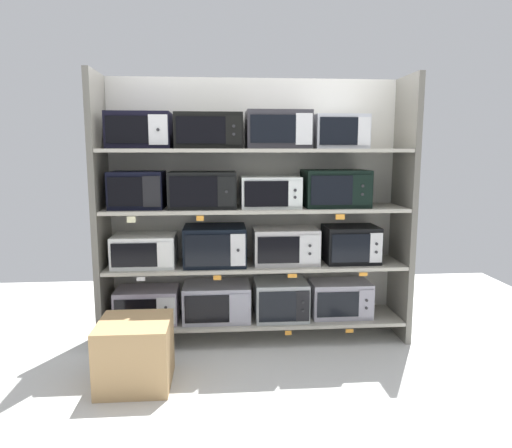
% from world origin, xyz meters
% --- Properties ---
extents(ground, '(6.54, 6.00, 0.02)m').
position_xyz_m(ground, '(0.00, -1.00, -0.01)').
color(ground, silver).
extents(back_panel, '(2.74, 0.04, 2.29)m').
position_xyz_m(back_panel, '(0.00, 0.27, 1.14)').
color(back_panel, beige).
rests_on(back_panel, ground).
extents(upright_left, '(0.05, 0.49, 2.29)m').
position_xyz_m(upright_left, '(-1.30, 0.00, 1.14)').
color(upright_left, '#68645B').
rests_on(upright_left, ground).
extents(upright_right, '(0.05, 0.49, 2.29)m').
position_xyz_m(upright_right, '(1.30, 0.00, 1.14)').
color(upright_right, '#68645B').
rests_on(upright_right, ground).
extents(shelf_0, '(2.54, 0.49, 0.03)m').
position_xyz_m(shelf_0, '(0.00, 0.00, 0.18)').
color(shelf_0, '#ADA899').
rests_on(shelf_0, ground).
extents(microwave_0, '(0.53, 0.36, 0.29)m').
position_xyz_m(microwave_0, '(-0.95, -0.00, 0.34)').
color(microwave_0, '#A399AA').
rests_on(microwave_0, shelf_0).
extents(microwave_1, '(0.58, 0.40, 0.31)m').
position_xyz_m(microwave_1, '(-0.35, -0.00, 0.35)').
color(microwave_1, '#9D9CAA').
rests_on(microwave_1, shelf_0).
extents(microwave_2, '(0.46, 0.44, 0.33)m').
position_xyz_m(microwave_2, '(0.22, -0.00, 0.36)').
color(microwave_2, '#9FA5A6').
rests_on(microwave_2, shelf_0).
extents(microwave_3, '(0.53, 0.35, 0.31)m').
position_xyz_m(microwave_3, '(0.75, -0.00, 0.35)').
color(microwave_3, '#9E9BA8').
rests_on(microwave_3, shelf_0).
extents(price_tag_0, '(0.05, 0.00, 0.05)m').
position_xyz_m(price_tag_0, '(-0.95, -0.25, 0.13)').
color(price_tag_0, white).
extents(price_tag_1, '(0.06, 0.00, 0.04)m').
position_xyz_m(price_tag_1, '(0.25, -0.25, 0.14)').
color(price_tag_1, orange).
extents(price_tag_2, '(0.07, 0.00, 0.03)m').
position_xyz_m(price_tag_2, '(0.78, -0.25, 0.14)').
color(price_tag_2, orange).
extents(shelf_1, '(2.54, 0.49, 0.03)m').
position_xyz_m(shelf_1, '(0.00, 0.00, 0.67)').
color(shelf_1, '#ADA899').
extents(microwave_4, '(0.52, 0.39, 0.27)m').
position_xyz_m(microwave_4, '(-0.95, -0.00, 0.82)').
color(microwave_4, silver).
rests_on(microwave_4, shelf_1).
extents(microwave_5, '(0.52, 0.44, 0.33)m').
position_xyz_m(microwave_5, '(-0.36, -0.00, 0.85)').
color(microwave_5, black).
rests_on(microwave_5, shelf_1).
extents(microwave_6, '(0.56, 0.37, 0.31)m').
position_xyz_m(microwave_6, '(0.26, -0.00, 0.84)').
color(microwave_6, beige).
rests_on(microwave_6, shelf_1).
extents(microwave_7, '(0.46, 0.37, 0.32)m').
position_xyz_m(microwave_7, '(0.84, -0.00, 0.85)').
color(microwave_7, black).
rests_on(microwave_7, shelf_1).
extents(price_tag_3, '(0.07, 0.00, 0.03)m').
position_xyz_m(price_tag_3, '(-0.95, -0.25, 0.64)').
color(price_tag_3, white).
extents(price_tag_4, '(0.06, 0.00, 0.04)m').
position_xyz_m(price_tag_4, '(-0.34, -0.25, 0.63)').
color(price_tag_4, orange).
extents(price_tag_5, '(0.08, 0.00, 0.03)m').
position_xyz_m(price_tag_5, '(0.28, -0.25, 0.64)').
color(price_tag_5, orange).
extents(price_tag_6, '(0.07, 0.00, 0.03)m').
position_xyz_m(price_tag_6, '(0.88, -0.25, 0.64)').
color(price_tag_6, orange).
extents(shelf_2, '(2.54, 0.49, 0.03)m').
position_xyz_m(shelf_2, '(0.00, 0.00, 1.16)').
color(shelf_2, '#ADA899').
extents(microwave_8, '(0.44, 0.37, 0.31)m').
position_xyz_m(microwave_8, '(-0.99, -0.00, 1.33)').
color(microwave_8, black).
rests_on(microwave_8, shelf_2).
extents(microwave_9, '(0.56, 0.40, 0.30)m').
position_xyz_m(microwave_9, '(-0.45, -0.00, 1.33)').
color(microwave_9, black).
rests_on(microwave_9, shelf_2).
extents(microwave_10, '(0.50, 0.40, 0.26)m').
position_xyz_m(microwave_10, '(0.12, -0.00, 1.31)').
color(microwave_10, silver).
rests_on(microwave_10, shelf_2).
extents(microwave_11, '(0.54, 0.42, 0.31)m').
position_xyz_m(microwave_11, '(0.68, -0.00, 1.34)').
color(microwave_11, black).
rests_on(microwave_11, shelf_2).
extents(price_tag_7, '(0.07, 0.00, 0.05)m').
position_xyz_m(price_tag_7, '(-1.01, -0.25, 1.12)').
color(price_tag_7, beige).
extents(price_tag_8, '(0.06, 0.00, 0.04)m').
position_xyz_m(price_tag_8, '(-0.47, -0.25, 1.12)').
color(price_tag_8, orange).
extents(price_tag_9, '(0.08, 0.00, 0.04)m').
position_xyz_m(price_tag_9, '(0.67, -0.25, 1.12)').
color(price_tag_9, orange).
extents(shelf_3, '(2.54, 0.49, 0.03)m').
position_xyz_m(shelf_3, '(0.00, 0.00, 1.66)').
color(shelf_3, '#ADA899').
extents(microwave_12, '(0.51, 0.35, 0.29)m').
position_xyz_m(microwave_12, '(-0.96, -0.00, 1.82)').
color(microwave_12, black).
rests_on(microwave_12, shelf_3).
extents(microwave_13, '(0.55, 0.40, 0.29)m').
position_xyz_m(microwave_13, '(-0.39, -0.00, 1.82)').
color(microwave_13, black).
rests_on(microwave_13, shelf_3).
extents(microwave_14, '(0.53, 0.42, 0.31)m').
position_xyz_m(microwave_14, '(0.18, -0.00, 1.83)').
color(microwave_14, '#2E2D31').
rests_on(microwave_14, shelf_3).
extents(microwave_15, '(0.44, 0.41, 0.28)m').
position_xyz_m(microwave_15, '(0.70, -0.00, 1.81)').
color(microwave_15, '#B3B6BD').
rests_on(microwave_15, shelf_3).
extents(shipping_carton, '(0.50, 0.50, 0.47)m').
position_xyz_m(shipping_carton, '(-0.92, -0.76, 0.23)').
color(shipping_carton, tan).
rests_on(shipping_carton, ground).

